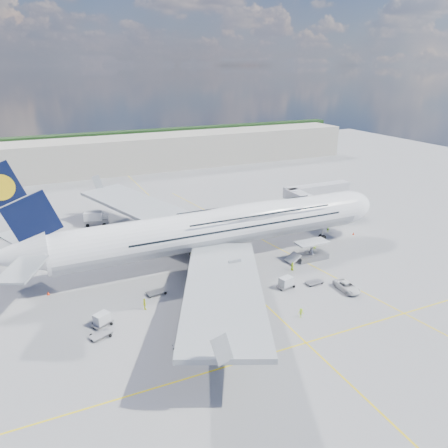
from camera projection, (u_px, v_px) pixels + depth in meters
name	position (u px, v px, depth m)	size (l,w,h in m)	color
ground	(241.00, 282.00, 77.36)	(300.00, 300.00, 0.00)	gray
taxi_line_main	(241.00, 282.00, 77.36)	(0.25, 220.00, 0.01)	yellow
taxi_line_cross	(306.00, 343.00, 60.28)	(120.00, 0.25, 0.01)	yellow
taxi_line_diag	(279.00, 248.00, 91.40)	(0.25, 100.00, 0.01)	yellow
airliner	(219.00, 227.00, 83.65)	(77.26, 79.15, 23.71)	white
jet_bridge	(313.00, 195.00, 104.60)	(18.80, 12.10, 8.50)	#B7B7BC
cargo_loader	(310.00, 253.00, 86.01)	(8.53, 3.20, 3.67)	silver
terminal	(122.00, 155.00, 156.41)	(180.00, 16.00, 12.00)	#B2AD9E
tree_line	(184.00, 136.00, 211.22)	(160.00, 6.00, 8.00)	#193814
dolly_row_a	(101.00, 335.00, 61.49)	(3.44, 2.71, 0.45)	gray
dolly_row_b	(183.00, 345.00, 59.32)	(3.19, 2.28, 0.42)	gray
dolly_row_c	(157.00, 292.00, 73.00)	(3.40, 2.10, 0.47)	gray
dolly_back	(102.00, 319.00, 64.08)	(3.42, 2.90, 1.91)	gray
dolly_nose_far	(314.00, 282.00, 76.43)	(3.12, 1.80, 0.44)	gray
dolly_nose_near	(286.00, 282.00, 74.93)	(3.36, 2.28, 1.94)	gray
baggage_tug	(220.00, 302.00, 69.37)	(2.60, 1.53, 1.53)	silver
catering_truck_inner	(152.00, 221.00, 101.55)	(7.29, 4.03, 4.11)	gray
catering_truck_outer	(96.00, 219.00, 103.84)	(6.23, 3.65, 3.48)	gray
service_van	(347.00, 286.00, 74.08)	(2.47, 5.36, 1.49)	white
crew_nose	(328.00, 228.00, 100.27)	(0.69, 0.45, 1.90)	#8FE017
crew_loader	(315.00, 247.00, 89.72)	(0.95, 0.74, 1.96)	#9FE117
crew_wing	(145.00, 304.00, 68.20)	(1.12, 0.47, 1.91)	yellow
crew_van	(292.00, 266.00, 81.39)	(0.79, 0.51, 1.61)	#C6F219
crew_tug	(301.00, 313.00, 66.10)	(0.99, 0.57, 1.54)	#A5DC17
cone_nose	(353.00, 234.00, 98.70)	(0.48, 0.48, 0.60)	#FF360D
cone_wing_left_inner	(168.00, 232.00, 99.32)	(0.50, 0.50, 0.63)	#FF360D
cone_wing_left_outer	(102.00, 225.00, 103.90)	(0.44, 0.44, 0.56)	#FF360D
cone_wing_right_inner	(153.00, 292.00, 73.24)	(0.40, 0.40, 0.51)	#FF360D
cone_wing_right_outer	(178.00, 343.00, 59.91)	(0.39, 0.39, 0.50)	#FF360D
cone_tail	(48.00, 293.00, 72.79)	(0.49, 0.49, 0.63)	#FF360D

